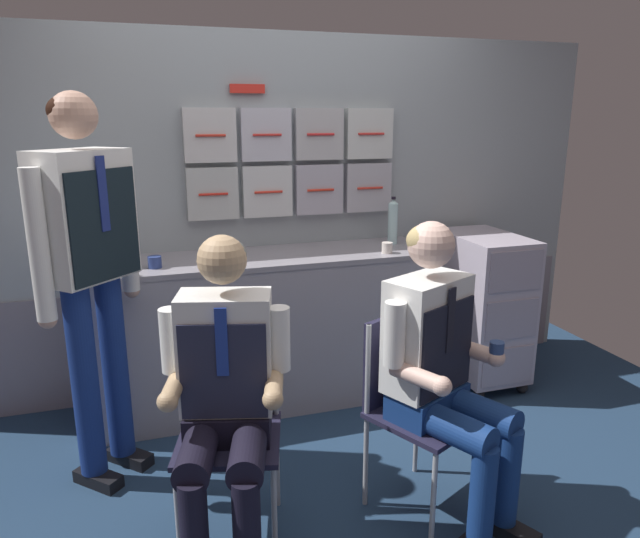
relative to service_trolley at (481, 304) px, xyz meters
The scene contains 13 objects.
ground 1.65m from the service_trolley, 142.01° to the right, with size 4.80×4.80×0.04m, color navy.
galley_bulkhead 1.40m from the service_trolley, 161.50° to the left, with size 4.20×0.14×2.15m.
galley_counter 1.39m from the service_trolley, behind, with size 2.00×0.53×0.90m.
service_trolley is the anchor object (origin of this frame).
folding_chair_left 1.97m from the service_trolley, 152.89° to the right, with size 0.49×0.49×0.85m.
crew_member_left 2.09m from the service_trolley, 149.61° to the right, with size 0.51×0.66×1.26m.
folding_chair_right 1.39m from the service_trolley, 135.39° to the right, with size 0.53×0.53×0.85m.
crew_member_right 1.46m from the service_trolley, 129.37° to the right, with size 0.58×0.69×1.28m.
crew_member_standing 2.37m from the service_trolley, behind, with size 0.44×0.44×1.78m.
sparkling_bottle_green 0.79m from the service_trolley, 160.89° to the left, with size 0.06×0.06×0.29m.
water_bottle_blue_cap 2.32m from the service_trolley, behind, with size 0.07×0.07×0.26m.
espresso_cup_small 0.81m from the service_trolley, behind, with size 0.06×0.06×0.06m.
coffee_cup_spare 2.03m from the service_trolley, behind, with size 0.07×0.07×0.06m.
Camera 1 is at (-0.83, -2.10, 1.68)m, focal length 32.72 mm.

